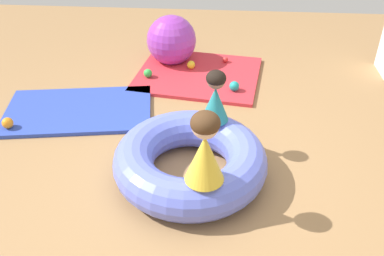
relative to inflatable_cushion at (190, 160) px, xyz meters
name	(u,v)px	position (x,y,z in m)	size (l,w,h in m)	color
ground_plane	(207,169)	(0.13, 0.10, -0.16)	(8.00, 8.00, 0.00)	#9E7549
gym_mat_near_right	(198,75)	(-0.05, 1.78, -0.14)	(1.39, 1.15, 0.04)	red
gym_mat_far_right	(79,110)	(-1.22, 0.91, -0.14)	(1.46, 0.86, 0.04)	#2D47B7
inflatable_cushion	(190,160)	(0.00, 0.00, 0.00)	(1.25, 1.25, 0.33)	#6070E5
child_in_yellow	(205,148)	(0.13, -0.40, 0.43)	(0.36, 0.36, 0.55)	yellow
child_in_teal	(215,97)	(0.18, 0.38, 0.39)	(0.31, 0.31, 0.46)	teal
play_ball_red	(225,60)	(0.27, 2.10, -0.09)	(0.07, 0.07, 0.07)	red
play_ball_teal	(234,86)	(0.37, 1.40, -0.07)	(0.11, 0.11, 0.11)	teal
play_ball_pink	(216,74)	(0.16, 1.68, -0.07)	(0.10, 0.10, 0.10)	pink
play_ball_yellow	(191,65)	(-0.14, 1.90, -0.08)	(0.10, 0.10, 0.10)	yellow
play_ball_green	(148,73)	(-0.62, 1.64, -0.07)	(0.10, 0.10, 0.10)	green
play_ball_orange	(8,123)	(-1.78, 0.52, -0.07)	(0.11, 0.11, 0.11)	orange
exercise_ball_large	(171,40)	(-0.39, 2.12, 0.14)	(0.60, 0.60, 0.60)	purple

